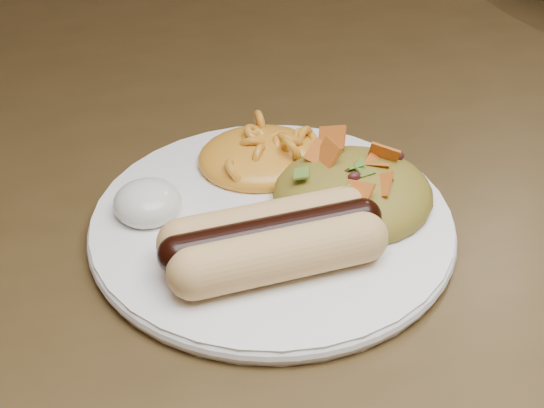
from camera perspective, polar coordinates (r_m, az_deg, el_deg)
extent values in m
cube|color=#433018|center=(0.66, 5.21, 6.09)|extent=(1.60, 0.90, 0.04)
cylinder|color=white|center=(0.50, 0.00, -1.49)|extent=(0.24, 0.24, 0.01)
cylinder|color=tan|center=(0.44, 0.56, -4.04)|extent=(0.11, 0.04, 0.03)
cylinder|color=tan|center=(0.46, -0.41, -1.55)|extent=(0.11, 0.04, 0.03)
cylinder|color=black|center=(0.45, 0.06, -2.37)|extent=(0.12, 0.03, 0.02)
ellipsoid|color=gold|center=(0.54, -0.87, 4.71)|extent=(0.12, 0.11, 0.03)
ellipsoid|color=silver|center=(0.50, -9.43, 0.61)|extent=(0.05, 0.05, 0.03)
ellipsoid|color=#AF6D24|center=(0.50, 6.16, 1.39)|extent=(0.11, 0.10, 0.04)
cube|color=white|center=(0.54, 2.04, 1.18)|extent=(0.02, 0.13, 0.00)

